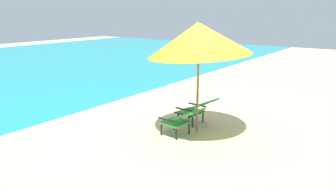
# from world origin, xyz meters

# --- Properties ---
(ground_plane) EXTENTS (40.00, 40.00, 0.00)m
(ground_plane) POSITION_xyz_m (0.00, 4.00, 0.00)
(ground_plane) COLOR #CCB78E
(lounge_chair_left) EXTENTS (0.62, 0.92, 0.68)m
(lounge_chair_left) POSITION_xyz_m (-0.42, 0.04, 0.40)
(lounge_chair_left) COLOR #338E3D
(lounge_chair_left) RESTS_ON ground_plane
(lounge_chair_right) EXTENTS (0.60, 0.91, 0.68)m
(lounge_chair_right) POSITION_xyz_m (0.43, 0.16, 0.40)
(lounge_chair_right) COLOR #338E3D
(lounge_chair_right) RESTS_ON ground_plane
(beach_umbrella_center) EXTENTS (3.07, 3.08, 2.47)m
(beach_umbrella_center) POSITION_xyz_m (0.00, -0.10, 2.06)
(beach_umbrella_center) COLOR olive
(beach_umbrella_center) RESTS_ON ground_plane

